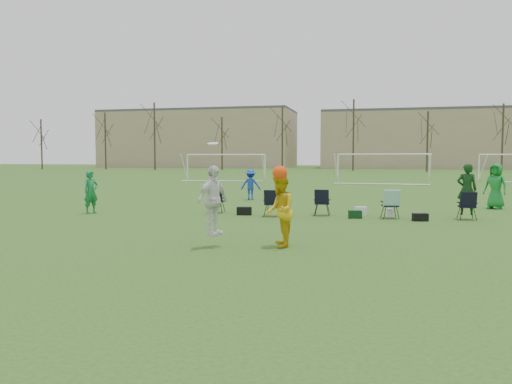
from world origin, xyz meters
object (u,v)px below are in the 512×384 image
(fielder_green_near, at_px, (91,192))
(fielder_green_far, at_px, (496,186))
(goal_left, at_px, (226,160))
(center_contest, at_px, (253,206))
(goal_mid, at_px, (383,160))
(fielder_blue, at_px, (251,185))

(fielder_green_near, distance_m, fielder_green_far, 16.37)
(fielder_green_near, relative_size, goal_left, 0.22)
(fielder_green_near, bearing_deg, fielder_green_far, -45.31)
(fielder_green_near, height_order, goal_left, goal_left)
(fielder_green_far, height_order, goal_left, goal_left)
(fielder_green_far, distance_m, center_contest, 13.41)
(fielder_green_far, xyz_separation_m, goal_left, (-18.26, 21.69, 0.97))
(center_contest, xyz_separation_m, goal_mid, (3.46, 30.66, 0.93))
(goal_left, bearing_deg, fielder_green_far, -54.90)
(fielder_green_near, relative_size, fielder_blue, 1.07)
(fielder_green_far, relative_size, goal_left, 0.26)
(fielder_green_near, bearing_deg, fielder_blue, -5.62)
(fielder_green_far, bearing_deg, goal_mid, 137.55)
(fielder_blue, xyz_separation_m, goal_left, (-7.26, 19.72, 1.16))
(fielder_blue, relative_size, fielder_green_far, 0.81)
(center_contest, bearing_deg, fielder_green_near, 144.43)
(fielder_green_near, relative_size, fielder_green_far, 0.87)
(goal_mid, bearing_deg, fielder_green_far, -73.78)
(center_contest, relative_size, goal_mid, 0.34)
(goal_left, xyz_separation_m, goal_mid, (14.00, -2.00, 0.00))
(goal_left, bearing_deg, center_contest, -77.11)
(center_contest, bearing_deg, goal_left, 107.89)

